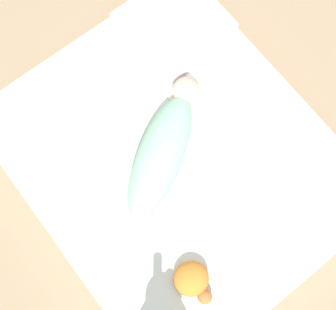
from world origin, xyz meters
The scene contains 6 objects.
ground_plane centered at (0.00, 0.00, 0.00)m, with size 12.00×12.00×0.00m, color #9E8466.
bed_mattress centered at (0.00, 0.00, 0.07)m, with size 1.27×1.07×0.14m.
burp_cloth centered at (-0.12, 0.21, 0.15)m, with size 0.21×0.17×0.02m.
swaddled_baby centered at (-0.04, -0.03, 0.20)m, with size 0.40×0.54×0.13m.
pillow centered at (-0.41, 0.31, 0.19)m, with size 0.34×0.36×0.11m.
turtle_plush centered at (0.39, -0.23, 0.18)m, with size 0.16×0.12×0.08m.
Camera 1 is at (0.34, -0.30, 1.84)m, focal length 50.00 mm.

